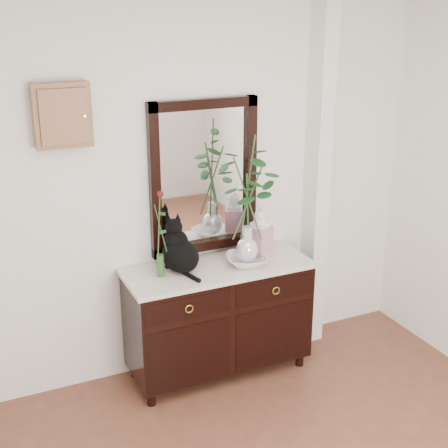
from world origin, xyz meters
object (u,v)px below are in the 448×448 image
cat (180,246)px  lotus_bowl (247,260)px  ginger_jar (260,233)px  sideboard (218,314)px

cat → lotus_bowl: 0.50m
cat → lotus_bowl: cat is taller
cat → ginger_jar: (0.61, -0.01, 0.00)m
cat → ginger_jar: 0.61m
sideboard → lotus_bowl: bearing=-16.8°
lotus_bowl → ginger_jar: (0.15, 0.09, 0.15)m
lotus_bowl → cat: bearing=167.8°
cat → lotus_bowl: bearing=-27.0°
cat → ginger_jar: ginger_jar is taller
sideboard → cat: bearing=171.3°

